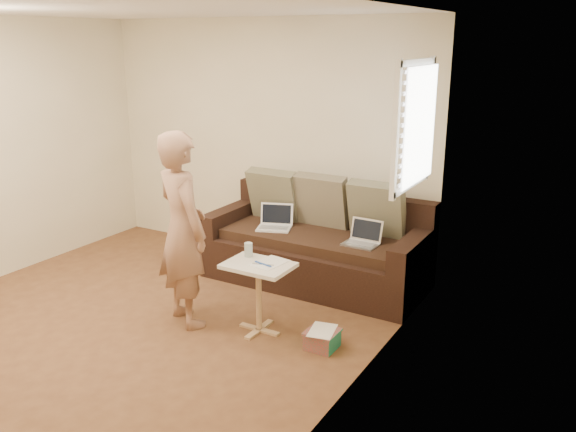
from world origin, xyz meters
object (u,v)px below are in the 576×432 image
object	(u,v)px
laptop_silver	(360,245)
laptop_white	(274,229)
drinking_glass	(248,250)
striped_box	(322,339)
sofa	(315,242)
person	(183,229)
side_table	(259,298)

from	to	relation	value
laptop_silver	laptop_white	size ratio (longest dim) A/B	0.94
laptop_silver	drinking_glass	bearing A→B (deg)	-120.27
laptop_silver	striped_box	distance (m)	1.16
drinking_glass	striped_box	distance (m)	0.97
sofa	laptop_white	distance (m)	0.45
laptop_silver	person	size ratio (longest dim) A/B	0.19
laptop_silver	side_table	xyz separation A→B (m)	(-0.45, -1.07, -0.22)
drinking_glass	laptop_white	bearing A→B (deg)	109.47
laptop_white	drinking_glass	xyz separation A→B (m)	(0.35, -0.98, 0.15)
striped_box	sofa	bearing A→B (deg)	119.95
striped_box	person	bearing A→B (deg)	-172.77
striped_box	laptop_white	bearing A→B (deg)	135.65
laptop_silver	person	distance (m)	1.68
sofa	drinking_glass	xyz separation A→B (m)	(-0.08, -1.08, 0.24)
side_table	striped_box	size ratio (longest dim) A/B	2.45
laptop_silver	drinking_glass	distance (m)	1.15
side_table	laptop_silver	bearing A→B (deg)	67.42
side_table	striped_box	world-z (taller)	side_table
laptop_white	laptop_silver	bearing A→B (deg)	-20.76
drinking_glass	striped_box	bearing A→B (deg)	-7.50
laptop_silver	laptop_white	world-z (taller)	laptop_white
sofa	laptop_white	world-z (taller)	sofa
drinking_glass	person	bearing A→B (deg)	-152.14
side_table	person	bearing A→B (deg)	-166.77
laptop_white	person	bearing A→B (deg)	-116.50
laptop_white	side_table	world-z (taller)	laptop_white
person	drinking_glass	bearing A→B (deg)	-126.86
sofa	laptop_white	xyz separation A→B (m)	(-0.43, -0.10, 0.10)
person	striped_box	xyz separation A→B (m)	(1.25, 0.16, -0.76)
sofa	striped_box	bearing A→B (deg)	-60.05
sofa	drinking_glass	distance (m)	1.11
laptop_silver	person	world-z (taller)	person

